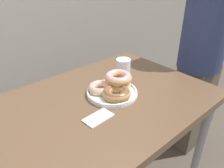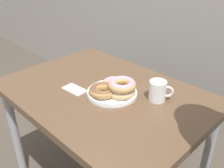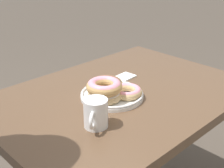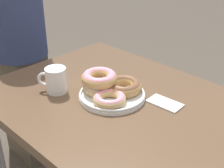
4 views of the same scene
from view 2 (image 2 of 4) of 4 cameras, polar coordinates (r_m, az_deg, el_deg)
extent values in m
cube|color=brown|center=(1.31, -2.02, -2.30)|extent=(1.08, 0.77, 0.04)
cylinder|color=#99999E|center=(1.74, -21.15, -11.24)|extent=(0.05, 0.05, 0.73)
cylinder|color=#99999E|center=(2.00, -4.54, -3.52)|extent=(0.05, 0.05, 0.73)
cylinder|color=#99999E|center=(1.55, 20.56, -16.63)|extent=(0.05, 0.05, 0.73)
cylinder|color=white|center=(1.26, 0.00, -2.12)|extent=(0.25, 0.25, 0.01)
torus|color=white|center=(1.26, 0.00, -1.65)|extent=(0.25, 0.25, 0.01)
torus|color=#D6B27A|center=(1.23, 2.21, -1.80)|extent=(0.16, 0.16, 0.03)
torus|color=white|center=(1.22, 2.22, -1.55)|extent=(0.15, 0.15, 0.03)
torus|color=#D6B27A|center=(1.30, 0.42, 0.10)|extent=(0.13, 0.13, 0.03)
torus|color=pink|center=(1.30, 0.42, 0.33)|extent=(0.12, 0.12, 0.03)
torus|color=#B2844C|center=(1.23, -2.15, -1.54)|extent=(0.19, 0.19, 0.04)
torus|color=brown|center=(1.22, -2.15, -1.24)|extent=(0.18, 0.18, 0.03)
torus|color=tan|center=(1.21, 2.28, -0.22)|extent=(0.18, 0.18, 0.04)
torus|color=pink|center=(1.20, 2.29, 0.09)|extent=(0.17, 0.17, 0.03)
cylinder|color=white|center=(1.22, 10.35, -1.53)|extent=(0.08, 0.08, 0.10)
cylinder|color=#382114|center=(1.19, 10.53, 0.33)|extent=(0.07, 0.07, 0.00)
torus|color=white|center=(1.22, 12.56, -1.71)|extent=(0.06, 0.04, 0.06)
cube|color=white|center=(1.32, -8.57, -1.23)|extent=(0.13, 0.08, 0.01)
camera|label=1|loc=(1.39, -44.78, 17.98)|focal=35.00mm
camera|label=3|loc=(1.58, 48.25, 16.76)|focal=50.00mm
camera|label=4|loc=(2.12, 0.25, 27.29)|focal=50.00mm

